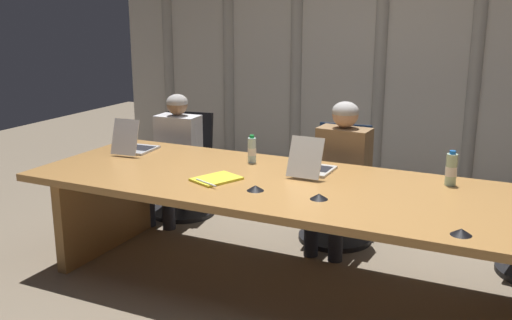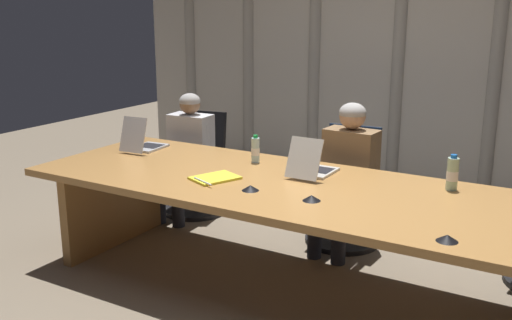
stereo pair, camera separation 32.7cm
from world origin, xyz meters
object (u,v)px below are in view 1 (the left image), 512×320
person_left_mid (340,166)px  spiral_notepad (216,179)px  office_chair_left_mid (338,198)px  water_bottle_secondary (252,150)px  laptop_left_end (135,145)px  water_bottle_primary (451,170)px  conference_mic_middle (461,232)px  conference_mic_right_side (319,196)px  office_chair_left_end (184,177)px  conference_mic_left_side (255,188)px  person_left_end (174,150)px  laptop_left_mid (313,166)px

person_left_mid → spiral_notepad: 1.14m
office_chair_left_mid → water_bottle_secondary: size_ratio=4.46×
laptop_left_end → water_bottle_primary: laptop_left_end is taller
conference_mic_middle → conference_mic_right_side: (-0.85, 0.23, 0.00)m
conference_mic_middle → office_chair_left_mid: bearing=127.3°
office_chair_left_end → water_bottle_secondary: 1.29m
person_left_mid → conference_mic_right_side: 1.10m
conference_mic_left_side → conference_mic_right_side: size_ratio=1.00×
person_left_end → person_left_mid: size_ratio=0.97×
conference_mic_middle → laptop_left_mid: bearing=145.5°
water_bottle_primary → spiral_notepad: bearing=-158.3°
laptop_left_mid → water_bottle_secondary: 0.52m
person_left_mid → conference_mic_middle: 1.69m
water_bottle_primary → conference_mic_right_side: water_bottle_primary is taller
conference_mic_left_side → spiral_notepad: size_ratio=0.30×
laptop_left_mid → office_chair_left_end: (-1.52, 0.72, -0.46)m
person_left_end → conference_mic_middle: bearing=60.1°
water_bottle_primary → water_bottle_secondary: water_bottle_primary is taller
water_bottle_primary → conference_mic_middle: size_ratio=2.09×
person_left_mid → water_bottle_primary: person_left_mid is taller
conference_mic_right_side → office_chair_left_end: bearing=144.9°
conference_mic_right_side → person_left_mid: bearing=101.2°
office_chair_left_end → office_chair_left_mid: office_chair_left_mid is taller
office_chair_left_end → water_bottle_primary: 2.54m
person_left_end → person_left_mid: person_left_mid is taller
laptop_left_end → conference_mic_right_side: size_ratio=3.65×
conference_mic_middle → person_left_mid: bearing=129.0°
laptop_left_mid → person_left_mid: size_ratio=0.35×
laptop_left_mid → person_left_end: size_ratio=0.37×
conference_mic_right_side → spiral_notepad: 0.76m
office_chair_left_end → conference_mic_right_side: (1.75, -1.23, 0.42)m
laptop_left_mid → office_chair_left_mid: (-0.04, 0.72, -0.45)m
laptop_left_mid → water_bottle_primary: (0.90, 0.14, 0.05)m
laptop_left_end → water_bottle_primary: bearing=-90.5°
office_chair_left_end → conference_mic_left_side: (1.33, -1.24, 0.42)m
conference_mic_left_side → conference_mic_right_side: bearing=1.6°
laptop_left_mid → office_chair_left_mid: bearing=3.1°
conference_mic_right_side → spiral_notepad: conference_mic_right_side is taller
laptop_left_end → person_left_mid: (1.50, 0.60, -0.14)m
office_chair_left_mid → water_bottle_secondary: water_bottle_secondary is taller
office_chair_left_end → conference_mic_right_side: size_ratio=8.31×
spiral_notepad → water_bottle_primary: bearing=44.9°
office_chair_left_mid → person_left_mid: person_left_mid is taller
office_chair_left_mid → conference_mic_right_side: bearing=7.7°
conference_mic_left_side → office_chair_left_end: bearing=137.0°
laptop_left_end → spiral_notepad: bearing=-117.0°
conference_mic_left_side → conference_mic_right_side: 0.42m
laptop_left_end → water_bottle_secondary: laptop_left_end is taller
water_bottle_primary → water_bottle_secondary: size_ratio=1.10×
laptop_left_mid → water_bottle_primary: 0.91m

